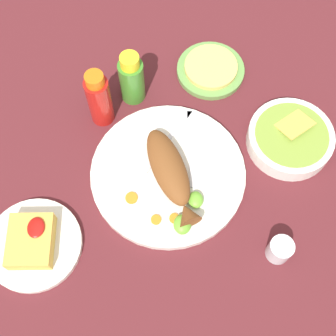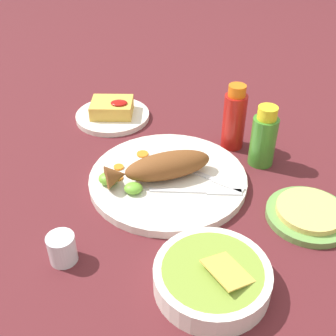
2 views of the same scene
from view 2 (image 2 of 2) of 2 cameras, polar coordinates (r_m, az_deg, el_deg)
The scene contains 18 objects.
ground_plane at distance 0.90m, azimuth -0.00°, elevation -1.96°, with size 4.00×4.00×0.00m, color #561E23.
main_plate at distance 0.89m, azimuth -0.00°, elevation -1.50°, with size 0.33×0.33×0.02m, color white.
fried_fish at distance 0.87m, azimuth -0.84°, elevation 0.18°, with size 0.23×0.13×0.05m.
fork_near at distance 0.88m, azimuth 5.56°, elevation -1.27°, with size 0.16×0.11×0.00m.
fork_far at distance 0.85m, azimuth 4.60°, elevation -3.16°, with size 0.19×0.02×0.00m.
carrot_slice_near at distance 0.95m, azimuth -3.48°, elevation 1.90°, with size 0.03×0.03×0.00m, color orange.
carrot_slice_mid at distance 0.91m, azimuth -6.70°, elevation 0.13°, with size 0.02×0.02×0.00m, color orange.
carrot_slice_far at distance 0.88m, azimuth -6.84°, elevation -1.31°, with size 0.02×0.02×0.00m, color orange.
lime_wedge_main at distance 0.87m, azimuth -8.03°, elevation -1.41°, with size 0.04×0.04×0.02m, color #6BB233.
lime_wedge_side at distance 0.84m, azimuth -4.72°, elevation -2.75°, with size 0.04×0.03×0.02m, color #6BB233.
hot_sauce_bottle_red at distance 0.99m, azimuth 8.95°, elevation 6.61°, with size 0.05×0.05×0.16m.
hot_sauce_bottle_green at distance 0.94m, azimuth 12.82°, elevation 3.98°, with size 0.06×0.06×0.14m.
salt_cup at distance 0.75m, azimuth -14.11°, elevation -10.71°, with size 0.05×0.05×0.05m.
side_plate_fries at distance 1.13m, azimuth -7.50°, elevation 7.00°, with size 0.19×0.19×0.01m, color white.
fries_pile at distance 1.12m, azimuth -7.57°, elevation 8.13°, with size 0.11×0.09×0.04m.
guacamole_bowl at distance 0.69m, azimuth 6.00°, elevation -14.42°, with size 0.19×0.19×0.06m.
tortilla_plate at distance 0.85m, azimuth 18.49°, elevation -6.12°, with size 0.16×0.16×0.01m, color #6B9E4C.
tortilla_stack at distance 0.84m, azimuth 18.66°, elevation -5.46°, with size 0.13×0.13×0.01m, color #E0C666.
Camera 2 is at (0.01, -0.70, 0.56)m, focal length 45.00 mm.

